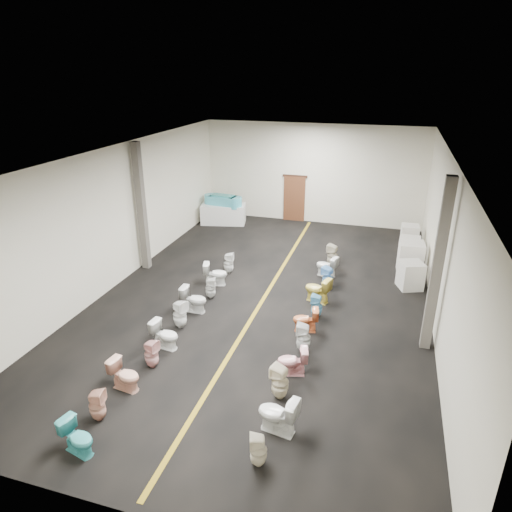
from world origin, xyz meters
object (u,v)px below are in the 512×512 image
Objects in this scene: appliance_crate_b at (410,258)px; toilet_left_1 at (97,405)px; display_table at (223,214)px; toilet_left_7 at (211,288)px; toilet_left_6 at (194,299)px; toilet_right_4 at (303,337)px; toilet_right_9 at (326,266)px; toilet_right_10 at (333,255)px; appliance_crate_c at (409,248)px; toilet_left_2 at (125,375)px; toilet_left_3 at (151,354)px; toilet_left_4 at (165,335)px; bathtub at (223,201)px; toilet_right_3 at (292,361)px; toilet_right_1 at (278,414)px; toilet_right_6 at (317,306)px; toilet_left_9 at (229,263)px; toilet_right_0 at (258,450)px; toilet_left_5 at (180,314)px; toilet_left_8 at (215,274)px; toilet_right_7 at (317,290)px; appliance_crate_a at (411,275)px; toilet_right_8 at (328,278)px; toilet_right_2 at (280,382)px; appliance_crate_d at (409,237)px; toilet_left_0 at (78,437)px; toilet_right_5 at (306,320)px.

appliance_crate_b is 1.57× the size of toilet_left_1.
display_table is 7.53m from toilet_left_7.
toilet_right_4 is (3.51, -1.10, 0.00)m from toilet_left_6.
toilet_right_10 reaches higher than toilet_right_9.
appliance_crate_c is 1.13× the size of toilet_left_2.
toilet_left_3 is 0.98× the size of toilet_left_4.
display_table is 1.08× the size of bathtub.
toilet_left_4 is at bearing -11.53° from toilet_left_1.
toilet_right_3 is at bearing -122.53° from toilet_left_6.
display_table is 13.38m from toilet_right_1.
toilet_right_3 is 2.84m from toilet_right_6.
toilet_left_9 reaches higher than toilet_right_0.
toilet_left_5 is at bearing -18.85° from toilet_right_10.
toilet_left_8 is at bearing -9.24° from toilet_left_1.
appliance_crate_b is 10.49m from toilet_left_2.
toilet_left_6 is 1.10× the size of toilet_right_6.
appliance_crate_c is at bearing 165.73° from toilet_right_7.
display_table is at bearing -152.83° from toilet_right_4.
toilet_left_4 is at bearing -138.23° from appliance_crate_a.
toilet_right_8 reaches higher than toilet_left_6.
toilet_right_2 reaches higher than toilet_left_6.
toilet_left_7 is at bearing -124.82° from toilet_right_2.
toilet_right_0 is 8.52m from toilet_right_9.
toilet_left_9 reaches higher than toilet_left_2.
toilet_left_9 is 3.56m from toilet_right_7.
toilet_right_6 is (-2.62, -4.03, -0.21)m from appliance_crate_b.
toilet_right_0 is (3.48, -1.21, -0.02)m from toilet_left_2.
toilet_right_3 is at bearing -54.93° from bathtub.
toilet_right_7 is 1.94m from toilet_right_9.
toilet_right_6 is 0.85× the size of toilet_right_10.
display_table is 14.17m from toilet_right_0.
toilet_left_3 is at bearing -78.51° from display_table.
bathtub reaches higher than appliance_crate_d.
toilet_right_6 is (3.58, 4.43, -0.01)m from toilet_left_2.
toilet_right_10 reaches higher than toilet_right_6.
toilet_left_1 is 1.05× the size of toilet_right_0.
appliance_crate_c is (0.00, 1.37, -0.15)m from appliance_crate_b.
toilet_left_8 reaches higher than toilet_left_3.
toilet_left_3 is 4.69m from toilet_left_8.
toilet_right_1 is (3.57, -4.01, 0.02)m from toilet_left_6.
toilet_right_0 is (3.32, 0.67, -0.01)m from toilet_left_0.
toilet_right_9 is at bearing -79.10° from toilet_left_8.
appliance_crate_b is at bearing -70.44° from toilet_left_7.
toilet_right_8 is 0.94× the size of toilet_right_10.
bathtub is 2.35× the size of toilet_right_4.
toilet_right_9 is at bearing -137.79° from appliance_crate_c.
toilet_right_5 is (-2.78, -7.40, -0.13)m from appliance_crate_d.
bathtub is 10.33m from toilet_left_4.
appliance_crate_b is at bearing 146.50° from toilet_right_0.
appliance_crate_a is 8.84m from toilet_right_0.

